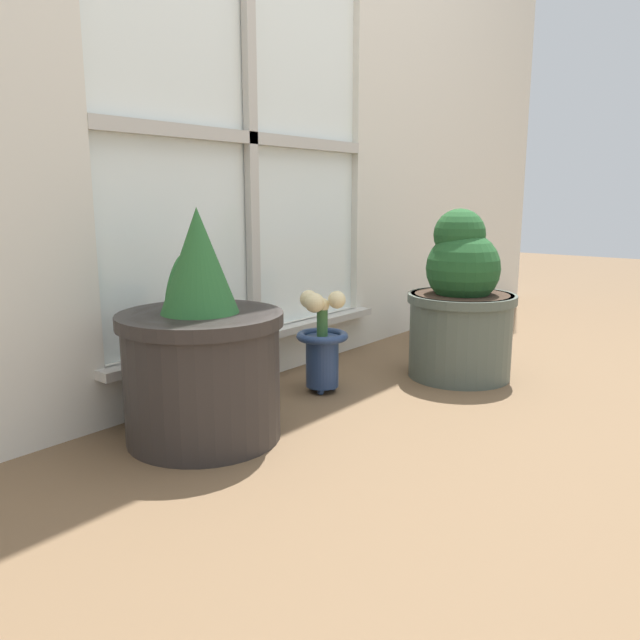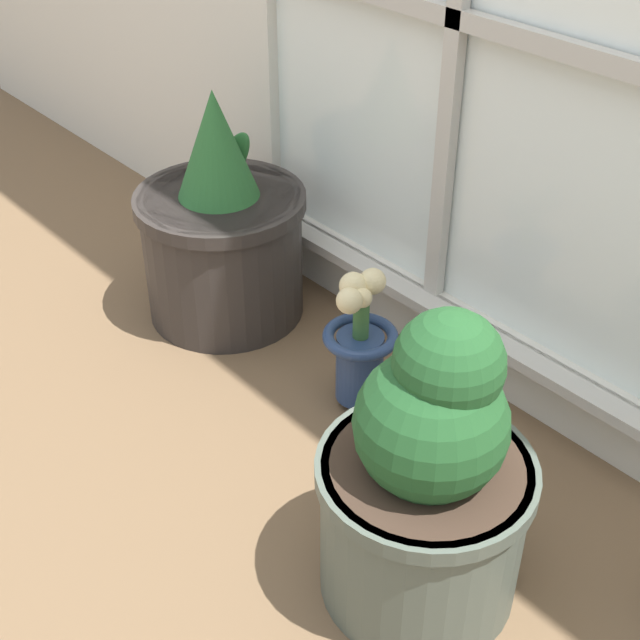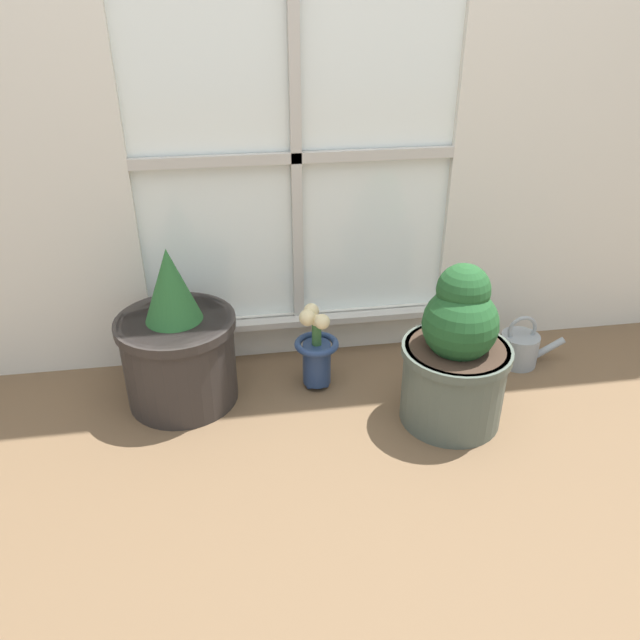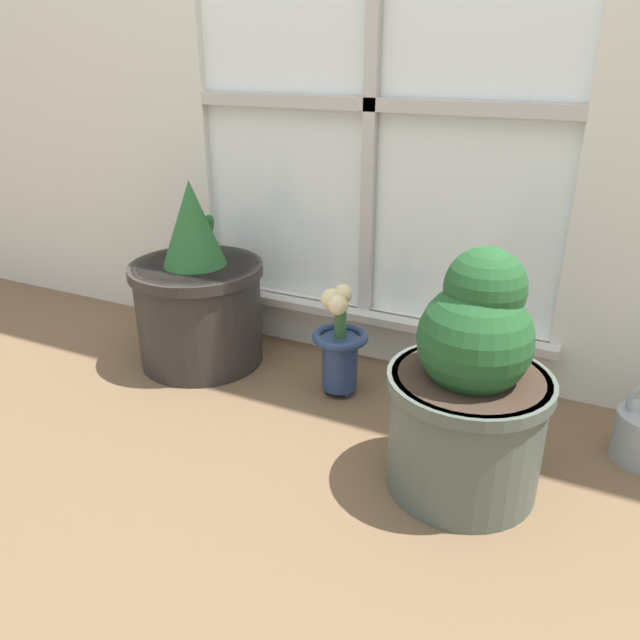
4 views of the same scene
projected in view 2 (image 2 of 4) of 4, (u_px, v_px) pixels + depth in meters
ground_plane at (206, 478)px, 1.70m from camera, size 10.00×10.00×0.00m
potted_plant_left at (222, 233)px, 2.05m from camera, size 0.39×0.39×0.56m
potted_plant_right at (426, 484)px, 1.37m from camera, size 0.34×0.34×0.54m
flower_vase at (360, 344)px, 1.80m from camera, size 0.15×0.15×0.31m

